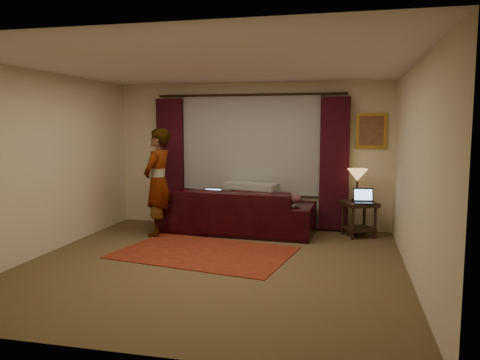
{
  "coord_description": "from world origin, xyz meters",
  "views": [
    {
      "loc": [
        1.72,
        -5.81,
        1.85
      ],
      "look_at": [
        0.1,
        1.2,
        1.0
      ],
      "focal_mm": 35.0,
      "sensor_mm": 36.0,
      "label": 1
    }
  ],
  "objects_px": {
    "end_table": "(359,219)",
    "tiffany_lamp": "(357,185)",
    "person": "(158,182)",
    "laptop_table": "(364,196)",
    "sofa": "(237,202)",
    "laptop_sofa": "(213,196)"
  },
  "relations": [
    {
      "from": "end_table",
      "to": "tiffany_lamp",
      "type": "height_order",
      "value": "tiffany_lamp"
    },
    {
      "from": "person",
      "to": "laptop_table",
      "type": "bearing_deg",
      "value": 104.63
    },
    {
      "from": "sofa",
      "to": "laptop_table",
      "type": "distance_m",
      "value": 2.12
    },
    {
      "from": "laptop_table",
      "to": "person",
      "type": "bearing_deg",
      "value": -179.29
    },
    {
      "from": "tiffany_lamp",
      "to": "person",
      "type": "distance_m",
      "value": 3.31
    },
    {
      "from": "tiffany_lamp",
      "to": "end_table",
      "type": "bearing_deg",
      "value": -56.6
    },
    {
      "from": "sofa",
      "to": "end_table",
      "type": "xyz_separation_m",
      "value": [
        2.04,
        0.14,
        -0.24
      ]
    },
    {
      "from": "sofa",
      "to": "person",
      "type": "distance_m",
      "value": 1.39
    },
    {
      "from": "laptop_sofa",
      "to": "laptop_table",
      "type": "height_order",
      "value": "laptop_table"
    },
    {
      "from": "sofa",
      "to": "end_table",
      "type": "height_order",
      "value": "sofa"
    },
    {
      "from": "tiffany_lamp",
      "to": "laptop_table",
      "type": "relative_size",
      "value": 1.52
    },
    {
      "from": "laptop_sofa",
      "to": "sofa",
      "type": "bearing_deg",
      "value": 6.0
    },
    {
      "from": "sofa",
      "to": "person",
      "type": "height_order",
      "value": "person"
    },
    {
      "from": "laptop_table",
      "to": "end_table",
      "type": "bearing_deg",
      "value": 108.11
    },
    {
      "from": "laptop_sofa",
      "to": "tiffany_lamp",
      "type": "bearing_deg",
      "value": -2.44
    },
    {
      "from": "end_table",
      "to": "person",
      "type": "relative_size",
      "value": 0.33
    },
    {
      "from": "sofa",
      "to": "end_table",
      "type": "relative_size",
      "value": 4.48
    },
    {
      "from": "end_table",
      "to": "laptop_table",
      "type": "bearing_deg",
      "value": -64.03
    },
    {
      "from": "laptop_sofa",
      "to": "tiffany_lamp",
      "type": "distance_m",
      "value": 2.44
    },
    {
      "from": "laptop_sofa",
      "to": "laptop_table",
      "type": "bearing_deg",
      "value": -7.62
    },
    {
      "from": "tiffany_lamp",
      "to": "laptop_table",
      "type": "xyz_separation_m",
      "value": [
        0.11,
        -0.21,
        -0.15
      ]
    },
    {
      "from": "laptop_sofa",
      "to": "laptop_table",
      "type": "xyz_separation_m",
      "value": [
        2.52,
        0.11,
        0.06
      ]
    }
  ]
}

